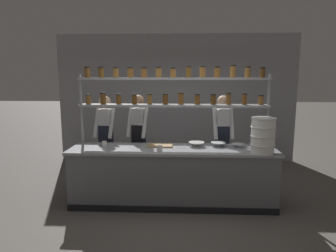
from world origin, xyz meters
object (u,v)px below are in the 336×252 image
Objects in this scene: serving_cup_front at (160,149)px; serving_cup_by_board at (104,144)px; prep_bowl_center_front at (238,146)px; chef_right at (222,136)px; chef_left at (106,135)px; prep_bowl_near_left at (196,144)px; cutting_board at (160,145)px; spice_shelf_unit at (173,93)px; prep_bowl_center_back at (218,144)px; container_stack at (263,136)px; chef_center at (139,135)px.

serving_cup_front reaches higher than serving_cup_by_board.
prep_bowl_center_front is 2.47× the size of serving_cup_by_board.
chef_right is 2.05m from serving_cup_by_board.
chef_right is at bearing 8.85° from chef_left.
chef_left is at bearing 162.30° from prep_bowl_near_left.
serving_cup_by_board is (-0.91, -0.06, 0.03)m from cutting_board.
prep_bowl_center_back is (0.74, -0.16, -0.82)m from spice_shelf_unit.
serving_cup_front is 0.98m from serving_cup_by_board.
spice_shelf_unit is at bearing 71.81° from serving_cup_front.
container_stack is 1.06m from prep_bowl_near_left.
chef_right is 3.23× the size of container_stack.
chef_right is at bearing 11.88° from chef_center.
chef_left is 6.49× the size of prep_bowl_near_left.
container_stack reaches higher than serving_cup_front.
container_stack reaches higher than prep_bowl_center_front.
chef_center reaches higher than serving_cup_front.
spice_shelf_unit is 1.83× the size of chef_right.
cutting_board is at bearing 3.59° from serving_cup_by_board.
container_stack reaches higher than prep_bowl_center_back.
serving_cup_by_board is (-1.86, -0.08, 0.01)m from prep_bowl_center_back.
prep_bowl_near_left is 0.67m from prep_bowl_center_front.
spice_shelf_unit reaches higher than container_stack.
chef_left is 1.39m from serving_cup_front.
spice_shelf_unit is at bearing 167.90° from prep_bowl_center_back.
prep_bowl_center_back is (-0.60, 0.41, -0.24)m from container_stack.
cutting_board is at bearing -178.38° from prep_bowl_center_back.
serving_cup_by_board is at bearing -67.76° from chef_left.
chef_center is 1.78m from prep_bowl_center_front.
cutting_board is 0.91m from serving_cup_by_board.
prep_bowl_near_left is at bearing -7.56° from chef_left.
cutting_board is at bearing 178.61° from prep_bowl_center_front.
cutting_board is 1.26m from prep_bowl_center_front.
chef_left is 0.60m from chef_center.
prep_bowl_near_left is 1.26× the size of prep_bowl_center_front.
prep_bowl_center_back is at bearing 169.58° from prep_bowl_center_front.
prep_bowl_near_left is 2.70× the size of serving_cup_front.
prep_bowl_near_left is (0.39, -0.18, -0.82)m from spice_shelf_unit.
cutting_board is (-0.20, -0.19, -0.84)m from spice_shelf_unit.
spice_shelf_unit is 1.00m from serving_cup_front.
container_stack is at bearing -23.12° from spice_shelf_unit.
spice_shelf_unit reaches higher than serving_cup_front.
chef_left reaches higher than cutting_board.
prep_bowl_near_left is 1.50m from serving_cup_by_board.
chef_right is at bearing 24.00° from cutting_board.
prep_bowl_center_back is (1.38, -0.49, -0.05)m from chef_center.
chef_center is at bearing 155.45° from container_stack.
prep_bowl_near_left is 0.69m from serving_cup_front.
chef_left is (-1.24, 0.34, -0.79)m from spice_shelf_unit.
chef_left is 2.11m from chef_right.
chef_center reaches higher than container_stack.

